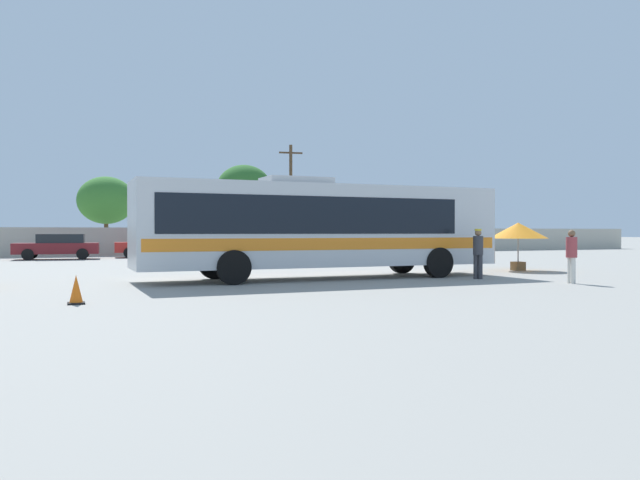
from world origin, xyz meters
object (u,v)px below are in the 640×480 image
at_px(vendor_umbrella_near_gate_orange, 518,231).
at_px(roadside_tree_midleft, 106,200).
at_px(attendant_by_bus_door, 478,250).
at_px(passenger_waiting_on_apron, 572,253).
at_px(roadside_tree_midright, 244,188).
at_px(utility_pole_near, 291,196).
at_px(parked_car_second_red, 152,245).
at_px(coach_bus_silver_orange, 318,225).
at_px(traffic_cone_on_apron, 76,290).
at_px(parked_car_leftmost_maroon, 58,246).

relative_size(vendor_umbrella_near_gate_orange, roadside_tree_midleft, 0.40).
relative_size(attendant_by_bus_door, vendor_umbrella_near_gate_orange, 0.72).
xyz_separation_m(vendor_umbrella_near_gate_orange, roadside_tree_midleft, (-14.01, 29.38, 2.36)).
bearing_deg(attendant_by_bus_door, passenger_waiting_on_apron, -59.36).
xyz_separation_m(attendant_by_bus_door, roadside_tree_midright, (0.40, 29.95, 4.05)).
bearing_deg(utility_pole_near, roadside_tree_midright, 132.54).
height_order(utility_pole_near, roadside_tree_midleft, utility_pole_near).
relative_size(passenger_waiting_on_apron, roadside_tree_midright, 0.24).
xyz_separation_m(parked_car_second_red, roadside_tree_midright, (8.06, 7.62, 4.23)).
bearing_deg(roadside_tree_midleft, parked_car_second_red, -78.30).
relative_size(coach_bus_silver_orange, parked_car_second_red, 2.77).
xyz_separation_m(coach_bus_silver_orange, traffic_cone_on_apron, (-7.68, -4.66, -1.50)).
xyz_separation_m(coach_bus_silver_orange, roadside_tree_midleft, (-4.84, 30.19, 2.16)).
bearing_deg(parked_car_leftmost_maroon, passenger_waiting_on_apron, -58.72).
distance_m(coach_bus_silver_orange, attendant_by_bus_door, 5.43).
xyz_separation_m(coach_bus_silver_orange, passenger_waiting_on_apron, (6.41, -4.76, -0.88)).
height_order(parked_car_leftmost_maroon, traffic_cone_on_apron, parked_car_leftmost_maroon).
relative_size(utility_pole_near, traffic_cone_on_apron, 12.78).
xyz_separation_m(coach_bus_silver_orange, roadside_tree_midright, (5.29, 27.76, 3.20)).
bearing_deg(parked_car_leftmost_maroon, vendor_umbrella_near_gate_orange, -46.74).
relative_size(passenger_waiting_on_apron, parked_car_second_red, 0.36).
bearing_deg(coach_bus_silver_orange, traffic_cone_on_apron, -148.75).
bearing_deg(traffic_cone_on_apron, coach_bus_silver_orange, 31.25).
bearing_deg(attendant_by_bus_door, parked_car_second_red, 108.92).
bearing_deg(traffic_cone_on_apron, passenger_waiting_on_apron, -0.42).
bearing_deg(roadside_tree_midleft, parked_car_leftmost_maroon, -106.84).
distance_m(passenger_waiting_on_apron, traffic_cone_on_apron, 14.11).
relative_size(attendant_by_bus_door, passenger_waiting_on_apron, 1.03).
bearing_deg(roadside_tree_midleft, roadside_tree_midright, -13.46).
bearing_deg(utility_pole_near, passenger_waiting_on_apron, -93.25).
relative_size(parked_car_leftmost_maroon, parked_car_second_red, 1.05).
relative_size(coach_bus_silver_orange, parked_car_leftmost_maroon, 2.65).
distance_m(passenger_waiting_on_apron, parked_car_second_red, 26.54).
xyz_separation_m(attendant_by_bus_door, utility_pole_near, (3.20, 26.91, 3.31)).
distance_m(attendant_by_bus_door, passenger_waiting_on_apron, 2.99).
height_order(parked_car_second_red, roadside_tree_midleft, roadside_tree_midleft).
bearing_deg(attendant_by_bus_door, parked_car_leftmost_maroon, 121.36).
xyz_separation_m(attendant_by_bus_door, roadside_tree_midleft, (-9.73, 32.38, 3.01)).
relative_size(attendant_by_bus_door, parked_car_second_red, 0.38).
distance_m(vendor_umbrella_near_gate_orange, parked_car_second_red, 22.74).
height_order(attendant_by_bus_door, roadside_tree_midright, roadside_tree_midright).
distance_m(vendor_umbrella_near_gate_orange, roadside_tree_midright, 27.44).
distance_m(parked_car_leftmost_maroon, utility_pole_near, 17.50).
height_order(passenger_waiting_on_apron, parked_car_second_red, passenger_waiting_on_apron).
bearing_deg(vendor_umbrella_near_gate_orange, parked_car_leftmost_maroon, 133.26).
relative_size(parked_car_leftmost_maroon, traffic_cone_on_apron, 7.31).
xyz_separation_m(coach_bus_silver_orange, parked_car_leftmost_maroon, (-8.16, 19.22, -1.03)).
relative_size(coach_bus_silver_orange, roadside_tree_midleft, 2.15).
height_order(vendor_umbrella_near_gate_orange, parked_car_second_red, vendor_umbrella_near_gate_orange).
height_order(parked_car_second_red, traffic_cone_on_apron, parked_car_second_red).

